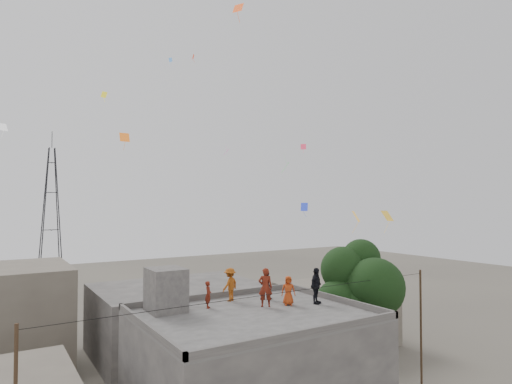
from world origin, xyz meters
The scene contains 15 objects.
main_building centered at (0.00, 0.00, 3.05)m, with size 10.00×8.00×6.10m.
parapet centered at (0.00, 0.00, 6.25)m, with size 10.00×8.00×0.30m.
stair_head_box centered at (-3.20, 2.60, 7.10)m, with size 1.60×1.80×2.00m, color #474442.
neighbor_north centered at (2.00, 14.00, 2.50)m, with size 12.00×9.00×5.00m, color #474442.
neighbor_east centered at (14.00, 10.00, 2.20)m, with size 7.00×8.00×4.40m, color #5E564A.
tree centered at (7.37, 0.60, 6.10)m, with size 4.90×4.60×9.10m.
utility_line centered at (0.50, -1.25, 3.83)m, with size 20.12×0.62×7.40m.
transmission_tower centered at (-4.00, 40.00, 9.07)m, with size 2.97×2.97×20.01m.
person_red_adult centered at (1.23, 0.86, 7.04)m, with size 0.69×0.45×1.89m, color maroon.
person_orange_child centered at (2.40, 0.57, 6.82)m, with size 0.70×0.45×1.43m, color #AF3B14.
person_dark_child centered at (2.25, 2.35, 6.81)m, with size 0.69×0.54×1.43m, color black.
person_dark_adult centered at (3.74, 0.04, 7.00)m, with size 1.06×0.44×1.80m, color black.
person_orange_adult centered at (0.37, 2.90, 6.95)m, with size 1.10×0.63×1.70m, color #984711.
person_red_child centered at (-1.24, 2.13, 6.74)m, with size 0.47×0.31×1.28m, color maroon.
kites centered at (1.31, 4.10, 14.62)m, with size 19.67×18.39×12.92m.
Camera 1 is at (-10.26, -16.70, 11.05)m, focal length 30.00 mm.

